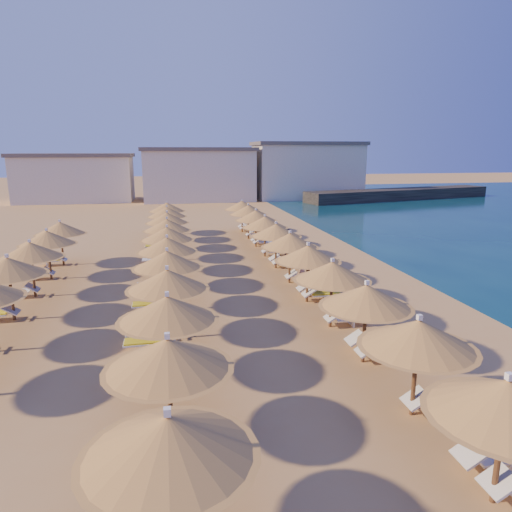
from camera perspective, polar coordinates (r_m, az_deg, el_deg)
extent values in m
plane|color=tan|center=(21.10, -1.59, -6.02)|extent=(220.00, 220.00, 0.00)
cube|color=black|center=(69.43, 17.58, 7.39)|extent=(30.11, 10.86, 1.50)
cube|color=silver|center=(68.33, -21.58, 8.90)|extent=(15.00, 8.00, 6.00)
cube|color=#59514C|center=(68.22, -21.81, 11.62)|extent=(15.60, 8.48, 0.50)
cube|color=silver|center=(65.34, -7.16, 9.90)|extent=(15.00, 8.00, 6.80)
cube|color=#59514C|center=(65.25, -7.25, 13.10)|extent=(15.60, 8.48, 0.50)
cube|color=silver|center=(68.40, 6.37, 10.40)|extent=(15.00, 8.00, 7.60)
cube|color=#59514C|center=(68.34, 6.46, 13.79)|extent=(15.60, 8.48, 0.50)
cylinder|color=brown|center=(10.85, 28.07, -20.98)|extent=(0.12, 0.12, 2.19)
cone|color=#A57630|center=(10.25, 28.82, -15.27)|extent=(2.86, 2.86, 0.74)
cone|color=#A57630|center=(10.39, 28.62, -16.79)|extent=(3.09, 3.09, 0.12)
cube|color=white|center=(10.06, 29.10, -13.03)|extent=(0.12, 0.12, 0.14)
cylinder|color=brown|center=(13.07, 19.19, -14.08)|extent=(0.12, 0.12, 2.19)
cone|color=#A57630|center=(12.58, 19.61, -9.12)|extent=(2.86, 2.86, 0.74)
cone|color=#A57630|center=(12.69, 19.50, -10.43)|extent=(3.09, 3.09, 0.12)
cube|color=white|center=(12.42, 19.77, -7.23)|extent=(0.12, 0.12, 0.14)
cylinder|color=brown|center=(15.62, 13.38, -9.11)|extent=(0.12, 0.12, 2.19)
cone|color=#A57630|center=(15.21, 13.62, -4.86)|extent=(2.86, 2.86, 0.74)
cone|color=#A57630|center=(15.31, 13.56, -5.97)|extent=(3.09, 3.09, 0.12)
cube|color=white|center=(15.09, 13.71, -3.26)|extent=(0.12, 0.12, 0.14)
cylinder|color=brown|center=(18.37, 9.36, -5.52)|extent=(0.12, 0.12, 2.19)
cone|color=#A57630|center=(18.03, 9.50, -1.85)|extent=(2.86, 2.86, 0.74)
cone|color=#A57630|center=(18.11, 9.46, -2.81)|extent=(3.09, 3.09, 0.12)
cube|color=white|center=(17.92, 9.55, -0.49)|extent=(0.12, 0.12, 0.14)
cylinder|color=brown|center=(21.24, 6.43, -2.87)|extent=(0.12, 0.12, 2.19)
cone|color=#A57630|center=(20.94, 6.52, 0.33)|extent=(2.86, 2.86, 0.74)
cone|color=#A57630|center=(21.01, 6.50, -0.50)|extent=(3.09, 3.09, 0.12)
cube|color=white|center=(20.85, 6.55, 1.52)|extent=(0.12, 0.12, 0.14)
cylinder|color=brown|center=(24.19, 4.22, -0.85)|extent=(0.12, 0.12, 2.19)
cone|color=#A57630|center=(23.92, 4.27, 1.98)|extent=(2.86, 2.86, 0.74)
cone|color=#A57630|center=(23.98, 4.26, 1.25)|extent=(3.09, 3.09, 0.12)
cube|color=white|center=(23.84, 4.29, 3.02)|extent=(0.12, 0.12, 0.14)
cylinder|color=brown|center=(27.18, 2.50, 0.73)|extent=(0.12, 0.12, 2.19)
cone|color=#A57630|center=(26.95, 2.52, 3.26)|extent=(2.86, 2.86, 0.74)
cone|color=#A57630|center=(27.00, 2.51, 2.61)|extent=(3.09, 3.09, 0.12)
cube|color=white|center=(26.88, 2.53, 4.19)|extent=(0.12, 0.12, 0.14)
cylinder|color=brown|center=(30.21, 1.11, 1.99)|extent=(0.12, 0.12, 2.19)
cone|color=#A57630|center=(30.00, 1.12, 4.27)|extent=(2.86, 2.86, 0.74)
cone|color=#A57630|center=(30.05, 1.12, 3.69)|extent=(3.09, 3.09, 0.12)
cube|color=white|center=(29.94, 1.13, 5.11)|extent=(0.12, 0.12, 0.14)
cylinder|color=brown|center=(33.27, -0.02, 3.03)|extent=(0.12, 0.12, 2.19)
cone|color=#A57630|center=(33.08, -0.02, 5.10)|extent=(2.86, 2.86, 0.74)
cone|color=#A57630|center=(33.13, -0.02, 4.57)|extent=(3.09, 3.09, 0.12)
cube|color=white|center=(33.02, -0.02, 5.86)|extent=(0.12, 0.12, 0.14)
cylinder|color=brown|center=(36.35, -0.96, 3.88)|extent=(0.12, 0.12, 2.19)
cone|color=#A57630|center=(36.18, -0.97, 5.79)|extent=(2.86, 2.86, 0.74)
cone|color=#A57630|center=(36.22, -0.97, 5.30)|extent=(3.09, 3.09, 0.12)
cube|color=white|center=(36.12, -0.97, 6.48)|extent=(0.12, 0.12, 0.14)
cylinder|color=brown|center=(39.44, -1.76, 4.60)|extent=(0.12, 0.12, 2.19)
cone|color=#A57630|center=(39.28, -1.77, 6.36)|extent=(2.86, 2.86, 0.74)
cone|color=#A57630|center=(39.32, -1.76, 5.91)|extent=(3.09, 3.09, 0.12)
cube|color=white|center=(39.23, -1.77, 7.00)|extent=(0.12, 0.12, 0.14)
cylinder|color=brown|center=(8.93, -10.52, -27.70)|extent=(0.12, 0.12, 2.19)
cone|color=#A57630|center=(8.20, -10.89, -21.22)|extent=(2.86, 2.86, 0.74)
cone|color=#A57630|center=(8.37, -10.79, -22.99)|extent=(3.09, 3.09, 0.12)
cube|color=white|center=(7.96, -11.04, -18.59)|extent=(0.12, 0.12, 0.14)
cylinder|color=brown|center=(11.53, -10.69, -17.39)|extent=(0.12, 0.12, 2.19)
cone|color=#A57630|center=(10.97, -10.96, -11.90)|extent=(2.86, 2.86, 0.74)
cone|color=#A57630|center=(11.10, -10.89, -13.36)|extent=(3.09, 3.09, 0.12)
cube|color=white|center=(10.79, -11.06, -9.77)|extent=(0.12, 0.12, 0.14)
cylinder|color=brown|center=(14.36, -10.78, -11.01)|extent=(0.12, 0.12, 2.19)
cone|color=#A57630|center=(13.92, -11.00, -6.42)|extent=(2.86, 2.86, 0.74)
cone|color=#A57630|center=(14.02, -10.94, -7.63)|extent=(3.09, 3.09, 0.12)
cube|color=white|center=(13.78, -11.07, -4.69)|extent=(0.12, 0.12, 0.14)
cylinder|color=brown|center=(17.31, -10.84, -6.76)|extent=(0.12, 0.12, 2.19)
cone|color=#A57630|center=(16.94, -11.02, -2.88)|extent=(2.86, 2.86, 0.74)
cone|color=#A57630|center=(17.03, -10.97, -3.89)|extent=(3.09, 3.09, 0.12)
cube|color=white|center=(16.83, -11.08, -1.44)|extent=(0.12, 0.12, 0.14)
cylinder|color=brown|center=(20.33, -10.89, -3.76)|extent=(0.12, 0.12, 2.19)
cone|color=#A57630|center=(20.02, -11.03, -0.42)|extent=(2.86, 2.86, 0.74)
cone|color=#A57630|center=(20.09, -11.00, -1.29)|extent=(3.09, 3.09, 0.12)
cube|color=white|center=(19.92, -11.09, 0.81)|extent=(0.12, 0.12, 0.14)
cylinder|color=brown|center=(23.39, -10.92, -1.54)|extent=(0.12, 0.12, 2.19)
cone|color=#A57630|center=(23.12, -11.05, 1.38)|extent=(2.86, 2.86, 0.74)
cone|color=#A57630|center=(23.18, -11.01, 0.63)|extent=(3.09, 3.09, 0.12)
cube|color=white|center=(23.03, -11.09, 2.46)|extent=(0.12, 0.12, 0.14)
cylinder|color=brown|center=(26.48, -10.94, 0.17)|extent=(0.12, 0.12, 2.19)
cone|color=#A57630|center=(26.24, -11.06, 2.76)|extent=(2.86, 2.86, 0.74)
cone|color=#A57630|center=(26.29, -11.03, 2.09)|extent=(3.09, 3.09, 0.12)
cube|color=white|center=(26.16, -11.10, 3.71)|extent=(0.12, 0.12, 0.14)
cylinder|color=brown|center=(29.58, -10.96, 1.52)|extent=(0.12, 0.12, 2.19)
cone|color=#A57630|center=(29.37, -11.06, 3.84)|extent=(2.86, 2.86, 0.74)
cone|color=#A57630|center=(29.42, -11.04, 3.24)|extent=(3.09, 3.09, 0.12)
cube|color=white|center=(29.30, -11.10, 4.69)|extent=(0.12, 0.12, 0.14)
cylinder|color=brown|center=(32.70, -10.98, 2.61)|extent=(0.12, 0.12, 2.19)
cone|color=#A57630|center=(32.50, -11.07, 4.72)|extent=(2.86, 2.86, 0.74)
cone|color=#A57630|center=(32.55, -11.04, 4.17)|extent=(3.09, 3.09, 0.12)
cube|color=white|center=(32.45, -11.10, 5.49)|extent=(0.12, 0.12, 0.14)
cylinder|color=brown|center=(35.83, -10.99, 3.51)|extent=(0.12, 0.12, 2.19)
cone|color=#A57630|center=(35.65, -11.07, 5.44)|extent=(2.86, 2.86, 0.74)
cone|color=#A57630|center=(35.69, -11.05, 4.94)|extent=(3.09, 3.09, 0.12)
cube|color=white|center=(35.60, -11.10, 6.14)|extent=(0.12, 0.12, 0.14)
cylinder|color=brown|center=(38.96, -11.00, 4.26)|extent=(0.12, 0.12, 2.19)
cone|color=#A57630|center=(38.80, -11.08, 6.04)|extent=(2.86, 2.86, 0.74)
cone|color=#A57630|center=(38.84, -11.06, 5.58)|extent=(3.09, 3.09, 0.12)
cube|color=white|center=(38.75, -11.11, 6.69)|extent=(0.12, 0.12, 0.14)
cylinder|color=brown|center=(21.35, -28.24, -4.31)|extent=(0.12, 0.12, 2.19)
cone|color=#A57630|center=(21.05, -28.60, -1.14)|extent=(2.86, 2.86, 0.74)
cone|color=#A57630|center=(21.12, -28.51, -1.96)|extent=(3.09, 3.09, 0.12)
cube|color=white|center=(20.96, -28.73, 0.03)|extent=(0.12, 0.12, 0.14)
cylinder|color=brown|center=(24.28, -26.09, -2.12)|extent=(0.12, 0.12, 2.19)
cone|color=#A57630|center=(24.02, -26.38, 0.69)|extent=(2.86, 2.86, 0.74)
cone|color=#A57630|center=(24.08, -26.31, -0.04)|extent=(3.09, 3.09, 0.12)
cube|color=white|center=(23.94, -26.49, 1.72)|extent=(0.12, 0.12, 0.14)
cylinder|color=brown|center=(27.27, -24.41, -0.41)|extent=(0.12, 0.12, 2.19)
cone|color=#A57630|center=(27.04, -24.65, 2.10)|extent=(2.86, 2.86, 0.74)
cone|color=#A57630|center=(27.09, -24.59, 1.46)|extent=(3.09, 3.09, 0.12)
cube|color=white|center=(26.96, -24.74, 3.02)|extent=(0.12, 0.12, 0.14)
cylinder|color=brown|center=(30.29, -23.07, 0.97)|extent=(0.12, 0.12, 2.19)
cone|color=#A57630|center=(30.08, -23.27, 3.23)|extent=(2.86, 2.86, 0.74)
cone|color=#A57630|center=(30.13, -23.22, 2.65)|extent=(3.09, 3.09, 0.12)
cube|color=white|center=(30.02, -23.35, 4.06)|extent=(0.12, 0.12, 0.14)
cube|color=white|center=(11.24, 28.06, -23.58)|extent=(0.58, 0.66, 0.40)
cube|color=white|center=(12.33, 28.39, -20.90)|extent=(1.40, 0.66, 0.06)
cube|color=white|center=(12.42, 28.31, -21.52)|extent=(0.06, 0.59, 0.32)
cube|color=white|center=(11.81, 25.17, -21.34)|extent=(0.58, 0.66, 0.40)
cube|color=white|center=(13.87, 22.31, -16.31)|extent=(1.40, 0.66, 0.06)
cube|color=white|center=(13.94, 22.25, -16.89)|extent=(0.06, 0.59, 0.32)
cube|color=white|center=(13.40, 19.31, -16.44)|extent=(0.58, 0.66, 0.40)
cube|color=yellow|center=(13.84, 22.33, -16.12)|extent=(1.34, 0.61, 0.05)
cube|color=white|center=(11.99, -15.12, -20.72)|extent=(1.40, 0.66, 0.06)
cube|color=white|center=(12.08, -15.07, -21.35)|extent=(0.06, 0.59, 0.32)
cube|color=white|center=(11.87, -10.98, -20.06)|extent=(0.58, 0.66, 0.40)
cube|color=white|center=(11.25, -15.46, -23.25)|extent=(1.40, 0.66, 0.06)
cube|color=white|center=(11.34, -15.41, -23.90)|extent=(0.06, 0.59, 0.32)
cube|color=white|center=(11.12, -10.97, -22.58)|extent=(0.58, 0.66, 0.40)
cube|color=white|center=(16.30, 16.19, -11.29)|extent=(1.40, 0.66, 0.06)
cube|color=white|center=(16.36, 16.15, -11.80)|extent=(0.06, 0.59, 0.32)
cube|color=white|center=(15.90, 13.54, -11.20)|extent=(0.58, 0.66, 0.40)
cube|color=white|center=(17.03, 14.81, -10.11)|extent=(1.40, 0.66, 0.06)
cube|color=white|center=(17.09, 14.78, -10.61)|extent=(0.06, 0.59, 0.32)
cube|color=white|center=(16.66, 12.27, -9.99)|extent=(0.58, 0.66, 0.40)
cube|color=white|center=(14.73, -14.26, -13.89)|extent=(1.40, 0.66, 0.06)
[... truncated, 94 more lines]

